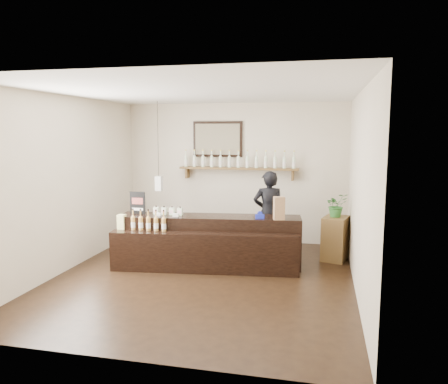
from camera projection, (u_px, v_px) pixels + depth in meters
name	position (u px, v px, depth m)	size (l,w,h in m)	color
ground	(202.00, 278.00, 6.68)	(5.00, 5.00, 0.00)	black
room_shell	(202.00, 168.00, 6.45)	(5.00, 5.00, 5.00)	beige
back_wall_decor	(227.00, 156.00, 8.77)	(2.66, 0.96, 1.69)	brown
counter	(208.00, 243.00, 7.21)	(3.05, 1.14, 0.99)	black
promo_sign	(138.00, 203.00, 7.42)	(0.27, 0.02, 0.38)	black
paper_bag	(279.00, 208.00, 6.93)	(0.20, 0.17, 0.37)	#9F724C
tape_dispenser	(260.00, 216.00, 7.03)	(0.15, 0.09, 0.12)	#1926B4
side_cabinet	(335.00, 238.00, 7.62)	(0.50, 0.61, 0.76)	brown
potted_plant	(336.00, 205.00, 7.54)	(0.37, 0.32, 0.41)	#2B6729
shopkeeper	(269.00, 208.00, 7.88)	(0.63, 0.42, 1.74)	black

